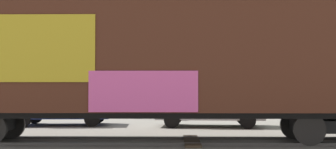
# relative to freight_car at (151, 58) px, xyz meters

# --- Properties ---
(ground_plane) EXTENTS (260.00, 260.00, 0.00)m
(ground_plane) POSITION_rel_freight_car_xyz_m (0.50, 0.00, -2.54)
(ground_plane) COLOR slate
(track) EXTENTS (60.02, 3.82, 0.08)m
(track) POSITION_rel_freight_car_xyz_m (-1.72, -0.06, -2.50)
(track) COLOR #4C4742
(track) RESTS_ON ground_plane
(freight_car) EXTENTS (15.95, 3.57, 4.51)m
(freight_car) POSITION_rel_freight_car_xyz_m (0.00, 0.00, 0.00)
(freight_car) COLOR #472316
(freight_car) RESTS_ON ground_plane
(flagpole) EXTENTS (0.92, 1.01, 8.55)m
(flagpole) POSITION_rel_freight_car_xyz_m (-5.34, 10.92, 2.62)
(flagpole) COLOR silver
(flagpole) RESTS_ON ground_plane
(hillside) EXTENTS (154.14, 33.66, 17.85)m
(hillside) POSITION_rel_freight_car_xyz_m (0.51, 61.59, 4.48)
(hillside) COLOR slate
(hillside) RESTS_ON ground_plane
(parked_car_blue) EXTENTS (4.33, 2.29, 1.78)m
(parked_car_blue) POSITION_rel_freight_car_xyz_m (-4.40, 5.41, -1.64)
(parked_car_blue) COLOR navy
(parked_car_blue) RESTS_ON ground_plane
(parked_car_silver) EXTENTS (4.50, 2.08, 1.69)m
(parked_car_silver) POSITION_rel_freight_car_xyz_m (1.96, 5.14, -1.71)
(parked_car_silver) COLOR #B7BABF
(parked_car_silver) RESTS_ON ground_plane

